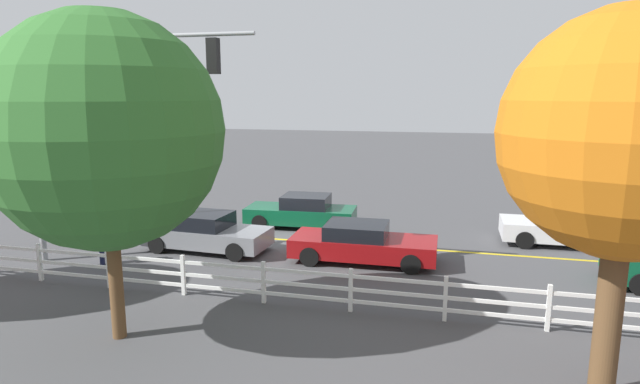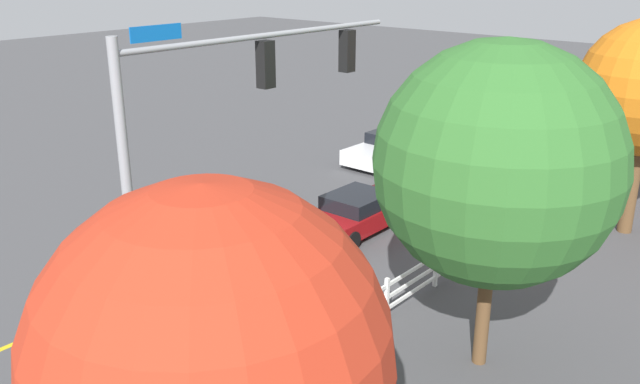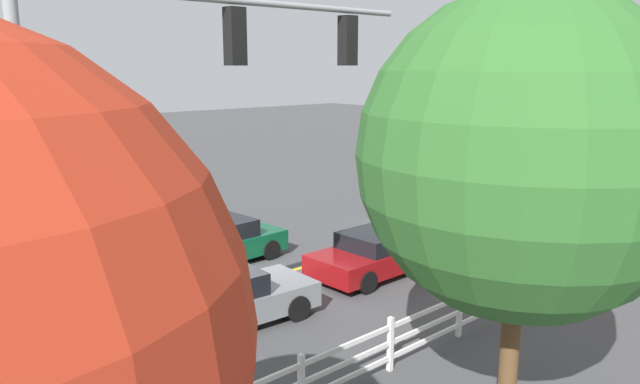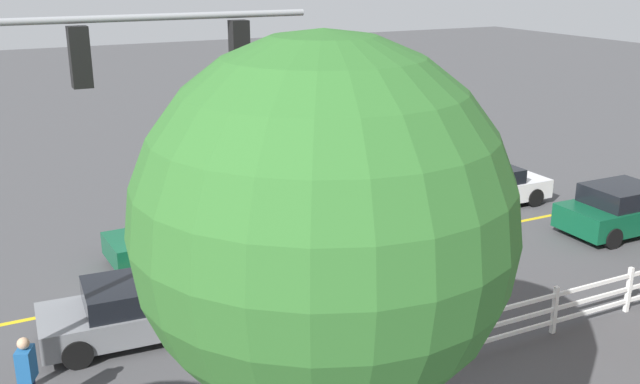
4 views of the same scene
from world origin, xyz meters
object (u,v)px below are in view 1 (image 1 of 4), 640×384
car_3 (570,228)px  tree_1 (628,135)px  car_0 (206,232)px  pedestrian (103,237)px  car_1 (302,212)px  tree_2 (105,132)px  car_2 (362,243)px

car_3 → tree_1: bearing=81.9°
car_0 → pedestrian: pedestrian is taller
pedestrian → car_1: bearing=-105.0°
car_0 → tree_2: size_ratio=0.62×
car_3 → pedestrian: size_ratio=2.82×
car_1 → pedestrian: pedestrian is taller
car_1 → car_3: car_1 is taller
car_2 → car_3: 8.08m
car_0 → car_1: (-2.41, -4.06, 0.00)m
pedestrian → tree_2: (-3.68, 4.57, 3.80)m
car_2 → pedestrian: 8.50m
car_0 → car_3: car_0 is taller
car_1 → car_0: bearing=56.5°
car_2 → tree_1: size_ratio=0.68×
car_2 → car_3: size_ratio=1.01×
car_2 → tree_2: tree_2 is taller
car_2 → pedestrian: pedestrian is taller
car_1 → tree_1: tree_1 is taller
car_3 → car_2: bearing=27.9°
pedestrian → car_0: bearing=-115.5°
car_0 → pedestrian: (2.55, 2.24, 0.28)m
car_2 → tree_1: 9.85m
car_1 → tree_1: size_ratio=0.66×
car_1 → tree_1: bearing=126.2°
car_0 → tree_2: tree_2 is taller
pedestrian → tree_2: size_ratio=0.23×
tree_2 → tree_1: bearing=179.9°
car_2 → car_1: bearing=128.4°
car_1 → pedestrian: 8.02m
car_1 → tree_2: bearing=80.5°
car_1 → car_2: (-3.22, 4.00, -0.02)m
car_0 → car_2: car_0 is taller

